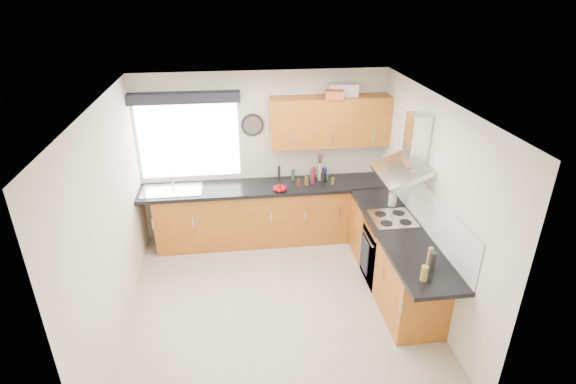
{
  "coord_description": "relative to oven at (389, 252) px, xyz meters",
  "views": [
    {
      "loc": [
        -0.42,
        -4.41,
        3.64
      ],
      "look_at": [
        0.25,
        0.85,
        1.1
      ],
      "focal_mm": 28.0,
      "sensor_mm": 36.0,
      "label": 1
    }
  ],
  "objects": [
    {
      "name": "oven",
      "position": [
        0.0,
        0.0,
        0.0
      ],
      "size": [
        0.56,
        0.58,
        0.85
      ],
      "primitive_type": "cube",
      "color": "black",
      "rests_on": "ground_plane"
    },
    {
      "name": "jar_6",
      "position": [
        -0.6,
        1.34,
        0.57
      ],
      "size": [
        0.07,
        0.07,
        0.17
      ],
      "primitive_type": "cylinder",
      "color": "navy",
      "rests_on": "worktop_back"
    },
    {
      "name": "worktop_right",
      "position": [
        0.0,
        -0.3,
        0.46
      ],
      "size": [
        0.62,
        2.42,
        0.05
      ],
      "primitive_type": "cube",
      "color": "black",
      "rests_on": "base_cab_right"
    },
    {
      "name": "upper_cabinets",
      "position": [
        -0.55,
        1.32,
        1.38
      ],
      "size": [
        1.7,
        0.35,
        0.7
      ],
      "primitive_type": "cube",
      "color": "#9A5217",
      "rests_on": "wall_back"
    },
    {
      "name": "bottle_1",
      "position": [
        0.02,
        -1.11,
        0.6
      ],
      "size": [
        0.07,
        0.07,
        0.22
      ],
      "primitive_type": "cylinder",
      "color": "black",
      "rests_on": "worktop_right"
    },
    {
      "name": "bottle_0",
      "position": [
        0.03,
        -1.04,
        0.6
      ],
      "size": [
        0.05,
        0.05,
        0.23
      ],
      "primitive_type": "cylinder",
      "color": "olive",
      "rests_on": "worktop_right"
    },
    {
      "name": "jar_7",
      "position": [
        -1.07,
        1.35,
        0.57
      ],
      "size": [
        0.05,
        0.05,
        0.17
      ],
      "primitive_type": "cylinder",
      "color": "#1E541F",
      "rests_on": "worktop_back"
    },
    {
      "name": "jar_11",
      "position": [
        -0.9,
        1.15,
        0.55
      ],
      "size": [
        0.05,
        0.05,
        0.13
      ],
      "primitive_type": "cylinder",
      "color": "brown",
      "rests_on": "worktop_back"
    },
    {
      "name": "worktop_back",
      "position": [
        -1.5,
        1.2,
        0.46
      ],
      "size": [
        3.6,
        0.62,
        0.05
      ],
      "primitive_type": "cube",
      "color": "black",
      "rests_on": "base_cab_back"
    },
    {
      "name": "storage_box",
      "position": [
        -0.53,
        1.22,
        1.78
      ],
      "size": [
        0.27,
        0.24,
        0.11
      ],
      "primitive_type": "cube",
      "rotation": [
        0.0,
        0.0,
        -0.17
      ],
      "color": "#C94E25",
      "rests_on": "upper_cabinets"
    },
    {
      "name": "wall_right",
      "position": [
        0.3,
        -0.3,
        0.82
      ],
      "size": [
        0.02,
        3.6,
        2.5
      ],
      "primitive_type": "cube",
      "color": "silver",
      "rests_on": "ground_plane"
    },
    {
      "name": "extractor_hood",
      "position": [
        0.1,
        -0.0,
        1.34
      ],
      "size": [
        0.52,
        0.78,
        0.66
      ],
      "primitive_type": null,
      "color": "silver",
      "rests_on": "wall_right"
    },
    {
      "name": "bottle_3",
      "position": [
        -0.12,
        -1.25,
        0.57
      ],
      "size": [
        0.07,
        0.07,
        0.16
      ],
      "primitive_type": "cylinder",
      "color": "olive",
      "rests_on": "worktop_right"
    },
    {
      "name": "casserole",
      "position": [
        -0.36,
        1.42,
        1.81
      ],
      "size": [
        0.44,
        0.35,
        0.17
      ],
      "primitive_type": "cube",
      "rotation": [
        0.0,
        0.0,
        -0.18
      ],
      "color": "silver",
      "rests_on": "upper_cabinets"
    },
    {
      "name": "base_cab_corner",
      "position": [
        0.0,
        1.2,
        0.01
      ],
      "size": [
        0.6,
        0.6,
        0.86
      ],
      "primitive_type": "cube",
      "color": "#9A5217",
      "rests_on": "ground_plane"
    },
    {
      "name": "jar_3",
      "position": [
        -0.64,
        1.24,
        0.56
      ],
      "size": [
        0.06,
        0.06,
        0.14
      ],
      "primitive_type": "cylinder",
      "color": "black",
      "rests_on": "worktop_back"
    },
    {
      "name": "jar_1",
      "position": [
        -1.02,
        1.12,
        0.54
      ],
      "size": [
        0.05,
        0.05,
        0.11
      ],
      "primitive_type": "cylinder",
      "color": "#602214",
      "rests_on": "worktop_back"
    },
    {
      "name": "hob_plate",
      "position": [
        0.0,
        0.0,
        0.49
      ],
      "size": [
        0.52,
        0.52,
        0.01
      ],
      "primitive_type": "cube",
      "color": "silver",
      "rests_on": "worktop_right"
    },
    {
      "name": "kitchen_roll",
      "position": [
        0.12,
        0.37,
        0.6
      ],
      "size": [
        0.12,
        0.12,
        0.23
      ],
      "primitive_type": "cylinder",
      "rotation": [
        0.0,
        0.0,
        -0.23
      ],
      "color": "silver",
      "rests_on": "worktop_right"
    },
    {
      "name": "jar_2",
      "position": [
        -0.57,
        1.28,
        0.53
      ],
      "size": [
        0.04,
        0.04,
        0.09
      ],
      "primitive_type": "cylinder",
      "color": "#225920",
      "rests_on": "worktop_back"
    },
    {
      "name": "ground_plane",
      "position": [
        -1.5,
        -0.3,
        -0.42
      ],
      "size": [
        3.6,
        3.6,
        0.0
      ],
      "primitive_type": "plane",
      "color": "beige"
    },
    {
      "name": "window",
      "position": [
        -2.55,
        1.49,
        1.12
      ],
      "size": [
        1.4,
        0.02,
        1.1
      ],
      "primitive_type": "cube",
      "color": "silver",
      "rests_on": "wall_back"
    },
    {
      "name": "utensil_pot",
      "position": [
        -0.66,
        1.4,
        0.56
      ],
      "size": [
        0.14,
        0.14,
        0.15
      ],
      "primitive_type": "cylinder",
      "rotation": [
        0.0,
        0.0,
        -0.32
      ],
      "color": "#756C5B",
      "rests_on": "worktop_back"
    },
    {
      "name": "washing_machine",
      "position": [
        -1.65,
        1.22,
        -0.05
      ],
      "size": [
        0.59,
        0.58,
        0.76
      ],
      "primitive_type": "cube",
      "rotation": [
        0.0,
        0.0,
        -0.17
      ],
      "color": "silver",
      "rests_on": "ground_plane"
    },
    {
      "name": "base_cab_back",
      "position": [
        -1.6,
        1.21,
        0.01
      ],
      "size": [
        3.0,
        0.58,
        0.86
      ],
      "primitive_type": "cube",
      "color": "#9A5217",
      "rests_on": "ground_plane"
    },
    {
      "name": "bottle_2",
      "position": [
        0.03,
        -1.1,
        0.59
      ],
      "size": [
        0.07,
        0.07,
        0.21
      ],
      "primitive_type": "cylinder",
      "color": "brown",
      "rests_on": "worktop_right"
    },
    {
      "name": "jar_9",
      "position": [
        -1.08,
        1.36,
        0.55
      ],
      "size": [
        0.05,
        0.05,
        0.13
      ],
      "primitive_type": "cylinder",
      "color": "olive",
      "rests_on": "worktop_back"
    },
    {
      "name": "sink",
      "position": [
        -2.83,
        1.2,
        0.52
      ],
      "size": [
        0.84,
        0.46,
        0.1
      ],
      "primitive_type": null,
      "color": "silver",
      "rests_on": "worktop_back"
    },
    {
      "name": "wall_clock",
      "position": [
        -1.64,
        1.46,
        1.32
      ],
      "size": [
        0.32,
        0.04,
        0.32
      ],
      "primitive_type": "cylinder",
      "rotation": [
        1.57,
        0.0,
        0.0
      ],
      "color": "black",
      "rests_on": "wall_back"
    },
    {
      "name": "base_cab_right",
      "position": [
        0.01,
        -0.15,
        0.01
      ],
      "size": [
        0.58,
        2.1,
        0.86
      ],
      "primitive_type": "cube",
      "color": "#9A5217",
      "rests_on": "ground_plane"
    },
    {
      "name": "ceiling",
      "position": [
        -1.5,
        -0.3,
        2.08
      ],
      "size": [
        3.6,
        3.6,
        0.02
      ],
      "primitive_type": "cube",
      "color": "white",
      "rests_on": "wall_back"
    },
    {
      "name": "wall_back",
      "position": [
        -1.5,
        1.5,
        0.82
      ],
      "size": [
        3.6,
        0.02,
        2.5
      ],
      "primitive_type": "cube",
      "color": "silver",
      "rests_on": "ground_plane"
    },
    {
      "name": "jar_8",
      "position": [
        -0.8,
        1.18,
        0.61
      ],
      "size": [
        0.06,
        0.06,
        0.25
      ],
      "primitive_type": "cylinder",
      "color": "maroon",
      "rests_on": "worktop_back"
    },
    {
      "name": "tomato_cluster",
      "position": [
        -1.31,
        1.0,
        0.52
      ],
      "size": [
        0.18,
        0.18,
        0.08
      ],
      "primitive_type": null,
      "rotation": [
        0.0,
        0.0,
        0.05
      ],
      "color": "#A3080D",
      "rests_on": "worktop_back"
    },
    {
      "name": "window_blind",
      "position": [
        -2.55,
        1.4,
        1.76
      ],
      "size": [
        1.5,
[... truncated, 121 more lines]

